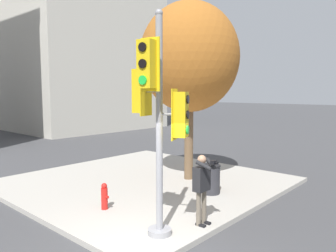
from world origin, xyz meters
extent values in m
cube|color=#ADA89E|center=(3.50, 3.50, 0.07)|extent=(8.00, 8.00, 0.13)
cylinder|color=#939399|center=(0.75, 0.23, 0.19)|extent=(0.50, 0.50, 0.12)
cylinder|color=#939399|center=(0.75, 0.23, 2.43)|extent=(0.14, 0.14, 4.36)
sphere|color=#939399|center=(0.75, 0.23, 4.65)|extent=(0.15, 0.15, 0.15)
cylinder|color=#939399|center=(0.71, 0.43, 3.13)|extent=(0.10, 0.27, 0.05)
cube|color=yellow|center=(0.66, 0.67, 3.13)|extent=(0.34, 0.30, 0.90)
cube|color=yellow|center=(0.69, 0.54, 3.13)|extent=(0.42, 0.11, 1.02)
cylinder|color=black|center=(0.63, 0.81, 3.43)|extent=(0.17, 0.06, 0.17)
cylinder|color=black|center=(0.63, 0.81, 3.13)|extent=(0.17, 0.06, 0.17)
cylinder|color=green|center=(0.63, 0.81, 2.83)|extent=(0.17, 0.06, 0.17)
cylinder|color=#939399|center=(0.84, 0.05, 2.67)|extent=(0.16, 0.26, 0.05)
cube|color=yellow|center=(0.95, -0.18, 2.67)|extent=(0.37, 0.34, 0.90)
cube|color=yellow|center=(0.89, -0.06, 2.67)|extent=(0.39, 0.20, 1.02)
cylinder|color=black|center=(1.00, -0.31, 2.97)|extent=(0.17, 0.10, 0.17)
cylinder|color=black|center=(1.00, -0.31, 2.67)|extent=(0.17, 0.10, 0.17)
cylinder|color=green|center=(1.00, -0.31, 2.37)|extent=(0.17, 0.10, 0.17)
cylinder|color=#939399|center=(0.56, 0.19, 3.63)|extent=(0.27, 0.10, 0.05)
cube|color=yellow|center=(0.31, 0.13, 3.63)|extent=(0.30, 0.34, 0.90)
cube|color=yellow|center=(0.44, 0.16, 3.63)|extent=(0.11, 0.42, 1.02)
cylinder|color=black|center=(0.18, 0.11, 3.93)|extent=(0.06, 0.17, 0.17)
cylinder|color=black|center=(0.18, 0.11, 3.63)|extent=(0.06, 0.17, 0.17)
cylinder|color=green|center=(0.18, 0.11, 3.33)|extent=(0.06, 0.17, 0.17)
cube|color=black|center=(1.66, -0.17, 0.16)|extent=(0.09, 0.24, 0.05)
cube|color=black|center=(1.86, -0.17, 0.16)|extent=(0.09, 0.24, 0.05)
cylinder|color=#6B6051|center=(1.66, -0.11, 0.52)|extent=(0.11, 0.11, 0.78)
cylinder|color=#6B6051|center=(1.86, -0.11, 0.52)|extent=(0.11, 0.11, 0.78)
cube|color=#232326|center=(1.76, -0.11, 1.19)|extent=(0.40, 0.22, 0.55)
sphere|color=tan|center=(1.76, -0.11, 1.62)|extent=(0.20, 0.20, 0.20)
cube|color=black|center=(1.76, -0.42, 1.60)|extent=(0.12, 0.10, 0.09)
cylinder|color=black|center=(1.76, -0.49, 1.60)|extent=(0.06, 0.08, 0.06)
cylinder|color=#232326|center=(1.63, -0.25, 1.53)|extent=(0.23, 0.35, 0.22)
cylinder|color=#232326|center=(1.90, -0.25, 1.53)|extent=(0.23, 0.35, 0.22)
cylinder|color=brown|center=(4.64, 2.52, 1.62)|extent=(0.30, 0.30, 2.97)
ellipsoid|color=#A86023|center=(4.64, 2.52, 4.26)|extent=(3.31, 3.31, 3.64)
cylinder|color=red|center=(0.90, 2.29, 0.41)|extent=(0.17, 0.17, 0.55)
sphere|color=red|center=(0.90, 2.29, 0.74)|extent=(0.15, 0.15, 0.15)
cylinder|color=red|center=(0.90, 2.18, 0.47)|extent=(0.08, 0.06, 0.08)
cylinder|color=#2D2D33|center=(3.79, 1.01, 0.54)|extent=(0.53, 0.53, 0.81)
cylinder|color=black|center=(3.79, 1.01, 0.97)|extent=(0.56, 0.56, 0.04)
cube|color=beige|center=(12.32, 20.48, 7.50)|extent=(11.31, 10.02, 15.00)
camera|label=1|loc=(-4.06, -4.30, 3.11)|focal=35.00mm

